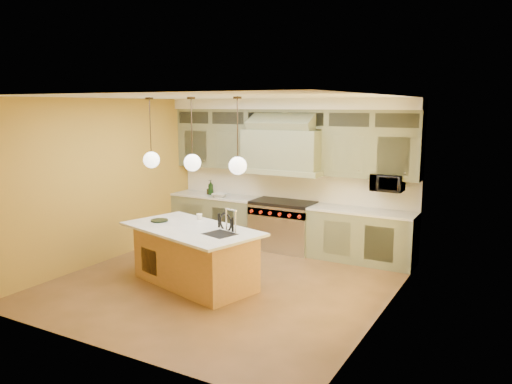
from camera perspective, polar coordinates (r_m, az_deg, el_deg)
The scene contains 18 objects.
floor at distance 8.04m, azimuth -3.74°, elevation -10.34°, with size 5.00×5.00×0.00m, color brown.
ceiling at distance 7.54m, azimuth -3.99°, elevation 10.81°, with size 5.00×5.00×0.00m, color white.
wall_back at distance 9.83m, azimuth 4.08°, elevation 2.11°, with size 5.00×5.00×0.00m, color #B18930.
wall_front at distance 5.77m, azimuth -17.49°, elevation -3.86°, with size 5.00×5.00×0.00m, color #B18930.
wall_left at distance 9.24m, azimuth -16.99°, elevation 1.21°, with size 5.00×5.00×0.00m, color #B18930.
wall_right at distance 6.66m, azimuth 14.53°, elevation -1.91°, with size 5.00×5.00×0.00m, color #B18930.
back_cabinetry at distance 9.59m, azimuth 3.41°, elevation 1.80°, with size 5.00×0.77×2.90m.
range at distance 9.69m, azimuth 3.12°, elevation -3.80°, with size 1.20×0.74×0.96m.
kitchen_island at distance 7.89m, azimuth -7.04°, elevation -7.16°, with size 2.45×1.74×1.35m.
counter_stool at distance 7.57m, azimuth -4.34°, elevation -6.25°, with size 0.54×0.54×1.18m.
microwave at distance 8.94m, azimuth 14.79°, elevation 1.03°, with size 0.54×0.37×0.30m, color black.
oil_bottle_a at distance 10.41m, azimuth -5.20°, elevation 0.53°, with size 0.12×0.12×0.30m, color black.
oil_bottle_b at distance 10.44m, azimuth -5.36°, elevation 0.20°, with size 0.08×0.08×0.17m, color black.
fruit_bowl at distance 10.12m, azimuth -4.20°, elevation -0.38°, with size 0.30×0.30×0.07m, color silver.
cup at distance 8.27m, azimuth -6.49°, elevation -2.81°, with size 0.10×0.10×0.09m, color white.
pendant_left at distance 8.09m, azimuth -11.87°, elevation 3.82°, with size 0.26×0.26×1.11m.
pendant_center at distance 7.59m, azimuth -7.28°, elevation 3.56°, with size 0.26×0.26×1.11m.
pendant_right at distance 7.15m, azimuth -2.10°, elevation 3.25°, with size 0.26×0.26×1.11m.
Camera 1 is at (4.11, -6.33, 2.77)m, focal length 35.00 mm.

